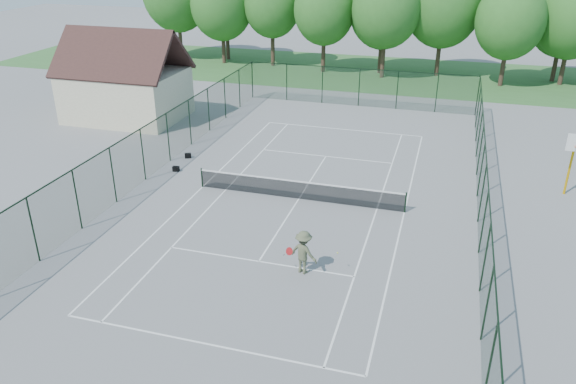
# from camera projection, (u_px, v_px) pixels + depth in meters

# --- Properties ---
(ground) EXTENTS (140.00, 140.00, 0.00)m
(ground) POSITION_uv_depth(u_px,v_px,m) (299.00, 199.00, 29.47)
(ground) COLOR gray
(ground) RESTS_ON ground
(grass_far) EXTENTS (80.00, 16.00, 0.01)m
(grass_far) POSITION_uv_depth(u_px,v_px,m) (379.00, 73.00, 55.54)
(grass_far) COLOR #3D7336
(grass_far) RESTS_ON ground
(court_lines) EXTENTS (11.05, 23.85, 0.01)m
(court_lines) POSITION_uv_depth(u_px,v_px,m) (299.00, 199.00, 29.47)
(court_lines) COLOR white
(court_lines) RESTS_ON ground
(tennis_net) EXTENTS (11.08, 0.08, 1.10)m
(tennis_net) POSITION_uv_depth(u_px,v_px,m) (299.00, 189.00, 29.23)
(tennis_net) COLOR black
(tennis_net) RESTS_ON ground
(fence_enclosure) EXTENTS (18.05, 36.05, 3.02)m
(fence_enclosure) POSITION_uv_depth(u_px,v_px,m) (299.00, 172.00, 28.81)
(fence_enclosure) COLOR #1D3A26
(fence_enclosure) RESTS_ON ground
(utility_building) EXTENTS (8.60, 6.27, 6.63)m
(utility_building) POSITION_uv_depth(u_px,v_px,m) (124.00, 77.00, 40.94)
(utility_building) COLOR beige
(utility_building) RESTS_ON ground
(tree_line_far) EXTENTS (39.40, 6.40, 9.70)m
(tree_line_far) POSITION_uv_depth(u_px,v_px,m) (383.00, 10.00, 53.01)
(tree_line_far) COLOR #473126
(tree_line_far) RESTS_ON ground
(basketball_goal) EXTENTS (1.20, 1.43, 3.65)m
(basketball_goal) POSITION_uv_depth(u_px,v_px,m) (576.00, 152.00, 28.53)
(basketball_goal) COLOR #D29606
(basketball_goal) RESTS_ON ground
(sports_bag_a) EXTENTS (0.39, 0.25, 0.30)m
(sports_bag_a) POSITION_uv_depth(u_px,v_px,m) (176.00, 169.00, 32.80)
(sports_bag_a) COLOR black
(sports_bag_a) RESTS_ON ground
(sports_bag_b) EXTENTS (0.44, 0.37, 0.30)m
(sports_bag_b) POSITION_uv_depth(u_px,v_px,m) (188.00, 156.00, 34.74)
(sports_bag_b) COLOR black
(sports_bag_b) RESTS_ON ground
(tennis_player) EXTENTS (2.23, 1.07, 1.89)m
(tennis_player) POSITION_uv_depth(u_px,v_px,m) (304.00, 252.00, 22.78)
(tennis_player) COLOR #54593E
(tennis_player) RESTS_ON ground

